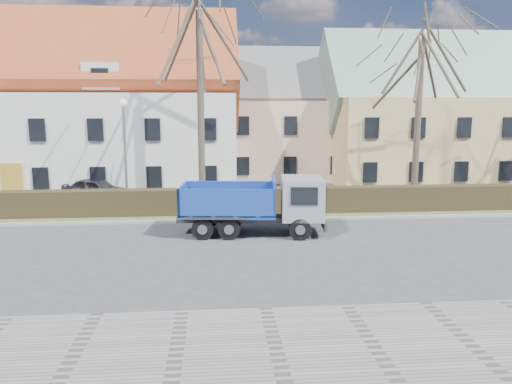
{
  "coord_description": "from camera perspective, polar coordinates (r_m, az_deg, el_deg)",
  "views": [
    {
      "loc": [
        -1.32,
        -18.63,
        5.43
      ],
      "look_at": [
        0.54,
        3.52,
        1.6
      ],
      "focal_mm": 35.0,
      "sensor_mm": 36.0,
      "label": 1
    }
  ],
  "objects": [
    {
      "name": "sidewalk_near",
      "position": [
        11.55,
        2.44,
        -18.06
      ],
      "size": [
        80.0,
        5.0,
        0.08
      ],
      "primitive_type": "cube",
      "color": "gray",
      "rests_on": "ground"
    },
    {
      "name": "hedge",
      "position": [
        25.12,
        -1.71,
        -1.2
      ],
      "size": [
        60.0,
        0.9,
        1.3
      ],
      "primitive_type": "cube",
      "color": "black",
      "rests_on": "ground"
    },
    {
      "name": "building_yellow",
      "position": [
        39.63,
        21.29,
        7.41
      ],
      "size": [
        18.8,
        10.8,
        8.5
      ],
      "primitive_type": null,
      "color": "tan",
      "rests_on": "ground"
    },
    {
      "name": "streetlight",
      "position": [
        26.13,
        -14.7,
        3.98
      ],
      "size": [
        0.46,
        0.46,
        5.87
      ],
      "primitive_type": null,
      "color": "slate",
      "rests_on": "ground"
    },
    {
      "name": "building_pink",
      "position": [
        39.02,
        3.06,
        7.66
      ],
      "size": [
        10.8,
        8.8,
        8.0
      ],
      "primitive_type": null,
      "color": "beige",
      "rests_on": "ground"
    },
    {
      "name": "cart_frame",
      "position": [
        24.02,
        -7.66,
        -2.63
      ],
      "size": [
        0.73,
        0.51,
        0.61
      ],
      "primitive_type": null,
      "rotation": [
        0.0,
        0.0,
        -0.21
      ],
      "color": "silver",
      "rests_on": "ground"
    },
    {
      "name": "ground",
      "position": [
        19.45,
        -0.73,
        -6.44
      ],
      "size": [
        120.0,
        120.0,
        0.0
      ],
      "primitive_type": "plane",
      "color": "#3C3C3E"
    },
    {
      "name": "dump_truck",
      "position": [
        21.29,
        -0.96,
        -1.48
      ],
      "size": [
        6.57,
        2.99,
        2.55
      ],
      "primitive_type": null,
      "rotation": [
        0.0,
        0.0,
        -0.1
      ],
      "color": "navy",
      "rests_on": "ground"
    },
    {
      "name": "grass_strip",
      "position": [
        25.44,
        -1.73,
        -2.44
      ],
      "size": [
        80.0,
        3.0,
        0.1
      ],
      "primitive_type": "cube",
      "color": "#4A5630",
      "rests_on": "ground"
    },
    {
      "name": "tree_2",
      "position": [
        29.39,
        18.09,
        9.44
      ],
      "size": [
        8.0,
        8.0,
        11.0
      ],
      "primitive_type": null,
      "color": "#473C31",
      "rests_on": "ground"
    },
    {
      "name": "tree_1",
      "position": [
        27.15,
        -6.37,
        11.61
      ],
      "size": [
        9.2,
        9.2,
        12.65
      ],
      "primitive_type": null,
      "color": "#473C31",
      "rests_on": "ground"
    },
    {
      "name": "building_white",
      "position": [
        36.55,
        -23.69,
        7.9
      ],
      "size": [
        26.8,
        10.8,
        9.5
      ],
      "primitive_type": null,
      "color": "silver",
      "rests_on": "ground"
    },
    {
      "name": "parked_car_a",
      "position": [
        30.23,
        -17.75,
        0.26
      ],
      "size": [
        4.27,
        2.69,
        1.35
      ],
      "primitive_type": "imported",
      "rotation": [
        0.0,
        0.0,
        1.28
      ],
      "color": "black",
      "rests_on": "ground"
    },
    {
      "name": "curb_far",
      "position": [
        23.87,
        -1.52,
        -3.22
      ],
      "size": [
        80.0,
        0.3,
        0.12
      ],
      "primitive_type": "cube",
      "color": "gray",
      "rests_on": "ground"
    }
  ]
}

